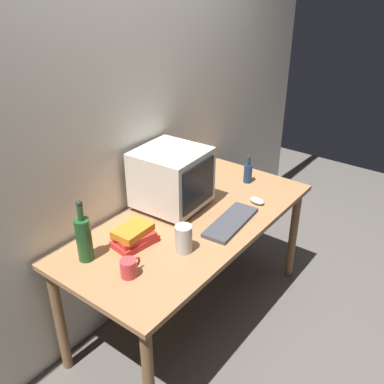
{
  "coord_description": "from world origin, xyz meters",
  "views": [
    {
      "loc": [
        -1.71,
        -1.29,
        2.08
      ],
      "look_at": [
        0.0,
        0.0,
        0.92
      ],
      "focal_mm": 40.34,
      "sensor_mm": 36.0,
      "label": 1
    }
  ],
  "objects_px": {
    "metal_canister": "(184,239)",
    "mug": "(129,268)",
    "crt_monitor": "(172,178)",
    "bottle_tall": "(84,238)",
    "book_stack": "(134,236)",
    "keyboard": "(231,222)",
    "computer_mouse": "(257,201)",
    "bottle_short": "(248,172)"
  },
  "relations": [
    {
      "from": "bottle_short",
      "to": "mug",
      "type": "relative_size",
      "value": 1.61
    },
    {
      "from": "bottle_tall",
      "to": "mug",
      "type": "xyz_separation_m",
      "value": [
        0.04,
        -0.27,
        -0.08
      ]
    },
    {
      "from": "book_stack",
      "to": "crt_monitor",
      "type": "bearing_deg",
      "value": 12.04
    },
    {
      "from": "keyboard",
      "to": "computer_mouse",
      "type": "height_order",
      "value": "computer_mouse"
    },
    {
      "from": "computer_mouse",
      "to": "metal_canister",
      "type": "relative_size",
      "value": 0.67
    },
    {
      "from": "bottle_tall",
      "to": "book_stack",
      "type": "distance_m",
      "value": 0.27
    },
    {
      "from": "book_stack",
      "to": "metal_canister",
      "type": "xyz_separation_m",
      "value": [
        0.11,
        -0.25,
        0.02
      ]
    },
    {
      "from": "bottle_tall",
      "to": "metal_canister",
      "type": "relative_size",
      "value": 2.26
    },
    {
      "from": "bottle_tall",
      "to": "metal_canister",
      "type": "bearing_deg",
      "value": -44.94
    },
    {
      "from": "computer_mouse",
      "to": "bottle_tall",
      "type": "xyz_separation_m",
      "value": [
        -1.02,
        0.41,
        0.11
      ]
    },
    {
      "from": "metal_canister",
      "to": "bottle_short",
      "type": "bearing_deg",
      "value": 9.11
    },
    {
      "from": "keyboard",
      "to": "bottle_short",
      "type": "height_order",
      "value": "bottle_short"
    },
    {
      "from": "computer_mouse",
      "to": "mug",
      "type": "relative_size",
      "value": 0.83
    },
    {
      "from": "book_stack",
      "to": "metal_canister",
      "type": "height_order",
      "value": "metal_canister"
    },
    {
      "from": "mug",
      "to": "metal_canister",
      "type": "distance_m",
      "value": 0.33
    },
    {
      "from": "crt_monitor",
      "to": "book_stack",
      "type": "relative_size",
      "value": 1.67
    },
    {
      "from": "bottle_tall",
      "to": "metal_canister",
      "type": "distance_m",
      "value": 0.5
    },
    {
      "from": "keyboard",
      "to": "bottle_tall",
      "type": "bearing_deg",
      "value": 145.69
    },
    {
      "from": "metal_canister",
      "to": "mug",
      "type": "bearing_deg",
      "value": 165.08
    },
    {
      "from": "mug",
      "to": "book_stack",
      "type": "bearing_deg",
      "value": 38.75
    },
    {
      "from": "bottle_tall",
      "to": "metal_canister",
      "type": "height_order",
      "value": "bottle_tall"
    },
    {
      "from": "book_stack",
      "to": "metal_canister",
      "type": "distance_m",
      "value": 0.27
    },
    {
      "from": "bottle_tall",
      "to": "keyboard",
      "type": "bearing_deg",
      "value": -29.43
    },
    {
      "from": "crt_monitor",
      "to": "bottle_short",
      "type": "height_order",
      "value": "crt_monitor"
    },
    {
      "from": "keyboard",
      "to": "computer_mouse",
      "type": "bearing_deg",
      "value": -4.95
    },
    {
      "from": "keyboard",
      "to": "bottle_tall",
      "type": "relative_size",
      "value": 1.24
    },
    {
      "from": "bottle_short",
      "to": "bottle_tall",
      "type": "bearing_deg",
      "value": 170.48
    },
    {
      "from": "bottle_tall",
      "to": "mug",
      "type": "bearing_deg",
      "value": -82.28
    },
    {
      "from": "computer_mouse",
      "to": "mug",
      "type": "xyz_separation_m",
      "value": [
        -0.98,
        0.14,
        0.03
      ]
    },
    {
      "from": "computer_mouse",
      "to": "metal_canister",
      "type": "bearing_deg",
      "value": -176.22
    },
    {
      "from": "computer_mouse",
      "to": "book_stack",
      "type": "relative_size",
      "value": 0.41
    },
    {
      "from": "crt_monitor",
      "to": "book_stack",
      "type": "height_order",
      "value": "crt_monitor"
    },
    {
      "from": "crt_monitor",
      "to": "computer_mouse",
      "type": "bearing_deg",
      "value": -48.49
    },
    {
      "from": "crt_monitor",
      "to": "bottle_tall",
      "type": "distance_m",
      "value": 0.67
    },
    {
      "from": "metal_canister",
      "to": "book_stack",
      "type": "bearing_deg",
      "value": 114.19
    },
    {
      "from": "computer_mouse",
      "to": "bottle_short",
      "type": "height_order",
      "value": "bottle_short"
    },
    {
      "from": "crt_monitor",
      "to": "metal_canister",
      "type": "height_order",
      "value": "crt_monitor"
    },
    {
      "from": "computer_mouse",
      "to": "book_stack",
      "type": "distance_m",
      "value": 0.84
    },
    {
      "from": "crt_monitor",
      "to": "keyboard",
      "type": "relative_size",
      "value": 0.97
    },
    {
      "from": "crt_monitor",
      "to": "mug",
      "type": "xyz_separation_m",
      "value": [
        -0.63,
        -0.25,
        -0.15
      ]
    },
    {
      "from": "computer_mouse",
      "to": "crt_monitor",
      "type": "bearing_deg",
      "value": 140.05
    },
    {
      "from": "bottle_tall",
      "to": "mug",
      "type": "relative_size",
      "value": 2.83
    }
  ]
}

